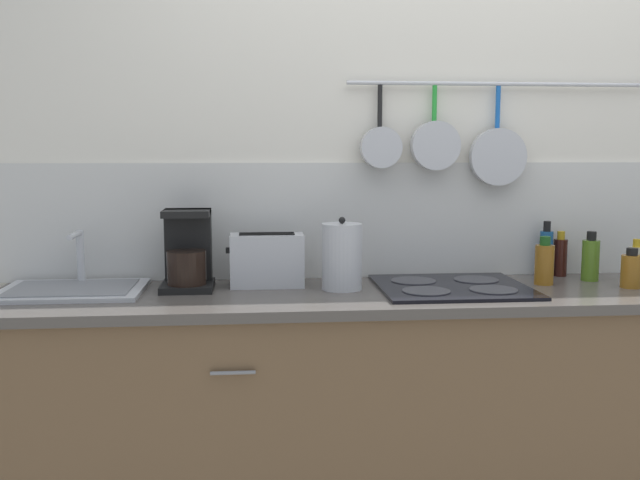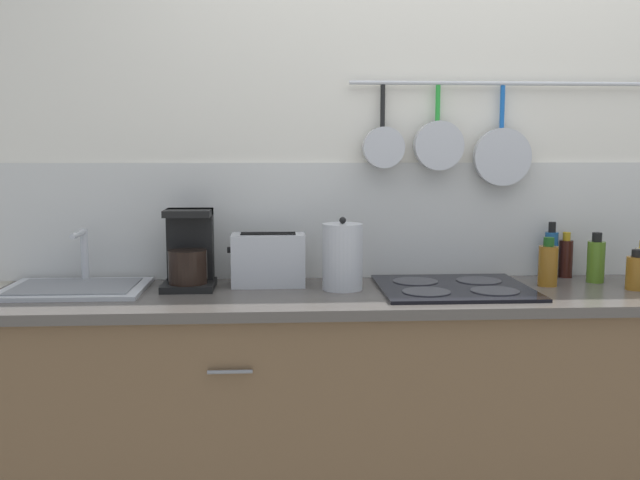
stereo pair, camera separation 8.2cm
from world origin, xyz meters
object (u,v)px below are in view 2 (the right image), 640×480
at_px(toaster, 268,260).
at_px(bottle_olive_oil, 548,265).
at_px(kettle, 342,257).
at_px(bottle_hot_sauce, 551,253).
at_px(coffee_maker, 189,255).
at_px(bottle_cooking_wine, 636,272).
at_px(bottle_vinegar, 566,257).
at_px(bottle_sesame_oil, 596,260).

height_order(toaster, bottle_olive_oil, toaster).
relative_size(toaster, bottle_olive_oil, 1.58).
distance_m(kettle, bottle_hot_sauce, 0.85).
relative_size(toaster, bottle_hot_sauce, 1.29).
xyz_separation_m(coffee_maker, toaster, (0.28, 0.01, -0.02)).
bearing_deg(kettle, bottle_hot_sauce, 12.10).
bearing_deg(bottle_cooking_wine, toaster, 173.25).
xyz_separation_m(bottle_vinegar, bottle_sesame_oil, (0.07, -0.11, 0.00)).
height_order(coffee_maker, toaster, coffee_maker).
bearing_deg(kettle, coffee_maker, 172.56).
height_order(kettle, bottle_vinegar, kettle).
height_order(bottle_olive_oil, bottle_vinegar, bottle_olive_oil).
bearing_deg(bottle_hot_sauce, bottle_sesame_oil, -35.95).
xyz_separation_m(bottle_hot_sauce, bottle_cooking_wine, (0.21, -0.25, -0.03)).
bearing_deg(bottle_vinegar, coffee_maker, -175.33).
bearing_deg(bottle_cooking_wine, bottle_olive_oil, 162.42).
xyz_separation_m(toaster, bottle_vinegar, (1.16, 0.10, -0.02)).
bearing_deg(kettle, bottle_sesame_oil, 4.75).
xyz_separation_m(kettle, bottle_sesame_oil, (0.96, 0.08, -0.04)).
bearing_deg(coffee_maker, kettle, -7.44).
distance_m(toaster, bottle_cooking_wine, 1.32).
bearing_deg(bottle_hot_sauce, toaster, -175.14).
bearing_deg(toaster, bottle_hot_sauce, 4.86).
xyz_separation_m(toaster, bottle_cooking_wine, (1.31, -0.15, -0.03)).
height_order(toaster, bottle_cooking_wine, toaster).
height_order(bottle_olive_oil, bottle_hot_sauce, bottle_hot_sauce).
relative_size(bottle_olive_oil, bottle_cooking_wine, 1.24).
height_order(coffee_maker, bottle_cooking_wine, coffee_maker).
height_order(toaster, bottle_sesame_oil, toaster).
bearing_deg(toaster, kettle, -17.75).
bearing_deg(coffee_maker, bottle_cooking_wine, -5.09).
relative_size(bottle_olive_oil, bottle_vinegar, 1.01).
height_order(coffee_maker, bottle_olive_oil, coffee_maker).
bearing_deg(bottle_vinegar, bottle_cooking_wine, -59.84).
height_order(coffee_maker, bottle_sesame_oil, coffee_maker).
relative_size(bottle_olive_oil, bottle_hot_sauce, 0.82).
relative_size(coffee_maker, bottle_vinegar, 1.60).
height_order(kettle, bottle_cooking_wine, kettle).
distance_m(bottle_hot_sauce, bottle_sesame_oil, 0.17).
bearing_deg(bottle_olive_oil, kettle, -178.43).
xyz_separation_m(toaster, bottle_hot_sauce, (1.09, 0.09, 0.00)).
bearing_deg(toaster, coffee_maker, -177.38).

